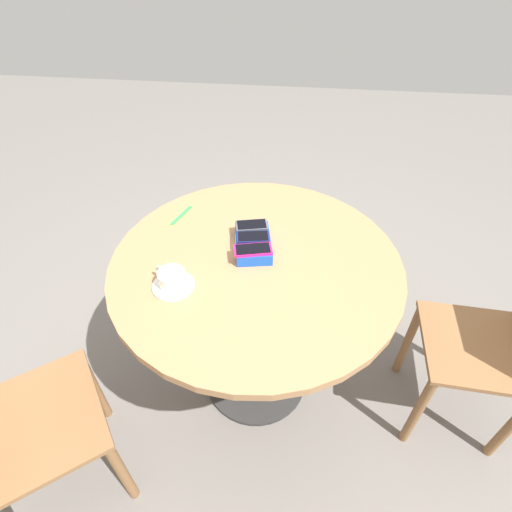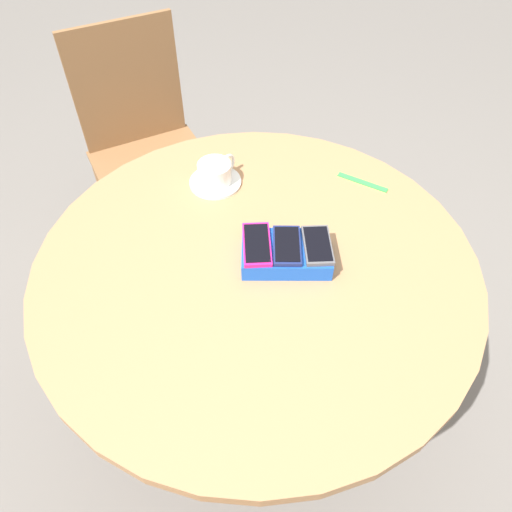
# 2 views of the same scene
# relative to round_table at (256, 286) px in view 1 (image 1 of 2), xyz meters

# --- Properties ---
(ground_plane) EXTENTS (8.00, 8.00, 0.00)m
(ground_plane) POSITION_rel_round_table_xyz_m (0.00, 0.00, -0.64)
(ground_plane) COLOR slate
(round_table) EXTENTS (1.03, 1.03, 0.77)m
(round_table) POSITION_rel_round_table_xyz_m (0.00, 0.00, 0.00)
(round_table) COLOR #2D2D2D
(round_table) RESTS_ON ground_plane
(phone_box) EXTENTS (0.22, 0.16, 0.04)m
(phone_box) POSITION_rel_round_table_xyz_m (-0.07, -0.02, 0.15)
(phone_box) COLOR blue
(phone_box) RESTS_ON round_table
(phone_gray) EXTENTS (0.09, 0.13, 0.01)m
(phone_gray) POSITION_rel_round_table_xyz_m (-0.13, -0.03, 0.18)
(phone_gray) COLOR #515156
(phone_gray) RESTS_ON phone_box
(phone_navy) EXTENTS (0.08, 0.13, 0.01)m
(phone_navy) POSITION_rel_round_table_xyz_m (-0.07, -0.02, 0.18)
(phone_navy) COLOR navy
(phone_navy) RESTS_ON phone_box
(phone_magenta) EXTENTS (0.09, 0.14, 0.01)m
(phone_magenta) POSITION_rel_round_table_xyz_m (0.00, -0.01, 0.18)
(phone_magenta) COLOR #D11975
(phone_magenta) RESTS_ON phone_box
(saucer) EXTENTS (0.14, 0.14, 0.01)m
(saucer) POSITION_rel_round_table_xyz_m (0.16, -0.25, 0.14)
(saucer) COLOR white
(saucer) RESTS_ON round_table
(coffee_cup) EXTENTS (0.09, 0.11, 0.06)m
(coffee_cup) POSITION_rel_round_table_xyz_m (0.16, -0.26, 0.17)
(coffee_cup) COLOR white
(coffee_cup) RESTS_ON saucer
(lanyard_strap) EXTENTS (0.14, 0.06, 0.00)m
(lanyard_strap) POSITION_rel_round_table_xyz_m (-0.23, -0.33, 0.13)
(lanyard_strap) COLOR green
(lanyard_strap) RESTS_ON round_table
(chair_near_window) EXTENTS (0.59, 0.59, 0.92)m
(chair_near_window) POSITION_rel_round_table_xyz_m (0.56, -0.73, -0.16)
(chair_near_window) COLOR brown
(chair_near_window) RESTS_ON ground_plane
(chair_far_side) EXTENTS (0.41, 0.41, 0.86)m
(chair_far_side) POSITION_rel_round_table_xyz_m (0.05, 0.90, -0.18)
(chair_far_side) COLOR brown
(chair_far_side) RESTS_ON ground_plane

